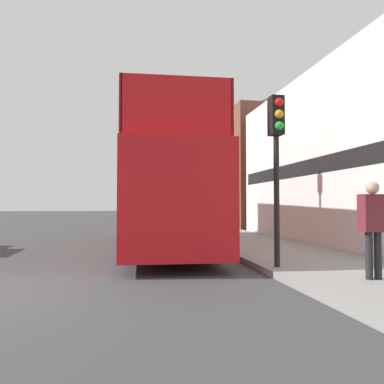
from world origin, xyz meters
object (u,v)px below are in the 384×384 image
tour_bus (163,193)px  lamp_post_third (166,185)px  lamp_post_second (186,168)px  traffic_signal (277,141)px  pedestrian_nearest (373,220)px  lamp_post_nearest (229,146)px  parked_car_ahead_of_bus (159,220)px

tour_bus → lamp_post_third: bearing=85.7°
lamp_post_second → traffic_signal: bearing=-90.9°
pedestrian_nearest → lamp_post_nearest: lamp_post_nearest is taller
tour_bus → parked_car_ahead_of_bus: (0.56, 8.14, -1.23)m
lamp_post_nearest → lamp_post_third: lamp_post_nearest is taller
tour_bus → lamp_post_third: 17.82m
parked_car_ahead_of_bus → traffic_signal: bearing=-80.8°
tour_bus → pedestrian_nearest: bearing=-63.6°
tour_bus → lamp_post_nearest: 2.83m
parked_car_ahead_of_bus → lamp_post_third: bearing=84.6°
lamp_post_second → lamp_post_third: bearing=90.7°
parked_car_ahead_of_bus → lamp_post_third: 9.94m
parked_car_ahead_of_bus → lamp_post_second: bearing=5.6°
lamp_post_nearest → lamp_post_second: (0.10, 9.46, 0.19)m
traffic_signal → lamp_post_third: (0.08, 23.02, 0.27)m
pedestrian_nearest → traffic_signal: bearing=126.9°
pedestrian_nearest → lamp_post_nearest: bearing=100.7°
pedestrian_nearest → lamp_post_second: size_ratio=0.35×
lamp_post_third → traffic_signal: bearing=-90.2°
traffic_signal → lamp_post_nearest: size_ratio=0.79×
traffic_signal → lamp_post_second: bearing=89.1°
pedestrian_nearest → lamp_post_nearest: (-1.07, 5.67, 2.19)m
lamp_post_third → lamp_post_second: bearing=-89.3°
parked_car_ahead_of_bus → pedestrian_nearest: size_ratio=2.41×
lamp_post_nearest → traffic_signal: bearing=-91.4°
lamp_post_third → tour_bus: bearing=-96.5°
tour_bus → traffic_signal: bearing=-67.9°
traffic_signal → lamp_post_third: bearing=89.8°
parked_car_ahead_of_bus → pedestrian_nearest: bearing=-77.1°
tour_bus → parked_car_ahead_of_bus: 8.25m
lamp_post_nearest → lamp_post_second: bearing=89.4°
lamp_post_third → parked_car_ahead_of_bus: bearing=-98.7°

